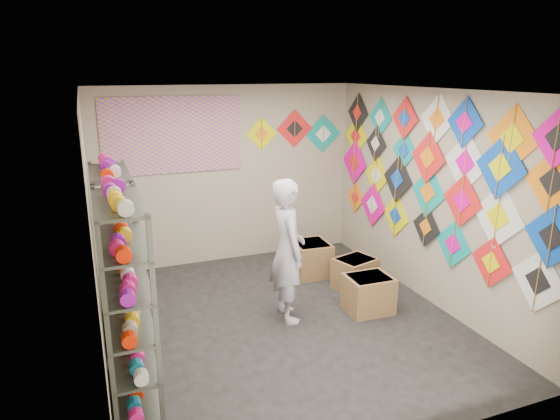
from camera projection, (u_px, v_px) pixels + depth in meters
name	position (u px, v px, depth m)	size (l,w,h in m)	color
ground	(281.00, 321.00, 5.98)	(4.50, 4.50, 0.00)	black
room_walls	(281.00, 188.00, 5.53)	(4.50, 4.50, 4.50)	tan
shelf_rack_front	(127.00, 303.00, 4.34)	(0.40, 1.10, 1.90)	#4C5147
shelf_rack_back	(117.00, 254.00, 5.50)	(0.40, 1.10, 1.90)	#4C5147
string_spools	(120.00, 267.00, 4.89)	(0.12, 2.36, 0.12)	#FF1984
kite_wall_display	(431.00, 176.00, 6.19)	(0.06, 4.37, 2.05)	silver
back_wall_kites	(297.00, 132.00, 7.85)	(1.62, 0.02, 0.72)	#EBE303
poster	(173.00, 135.00, 7.15)	(2.00, 0.01, 1.10)	#7355BA
shopkeeper	(288.00, 250.00, 5.86)	(0.46, 0.66, 1.73)	silver
carton_a	(368.00, 294.00, 6.18)	(0.55, 0.46, 0.46)	#9B7643
carton_b	(355.00, 273.00, 6.83)	(0.53, 0.43, 0.43)	#9B7643
carton_c	(311.00, 258.00, 7.30)	(0.51, 0.56, 0.49)	#9B7643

